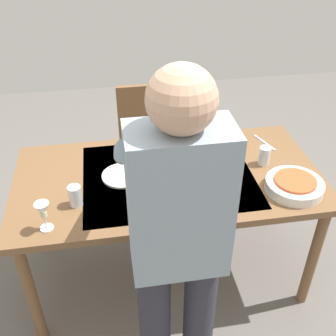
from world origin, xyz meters
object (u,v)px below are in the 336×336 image
Objects in this scene: wine_bottle at (165,129)px; water_cup_near_right at (75,196)px; serving_bowl_pasta at (294,185)px; person_server at (178,243)px; wine_glass_right at (149,183)px; dining_table at (168,187)px; wine_glass_left at (43,212)px; water_cup_near_left at (264,156)px; dinner_plate_near at (225,154)px; chair_near at (147,139)px; dinner_plate_far at (123,175)px; water_cup_far_left at (190,143)px.

water_cup_near_right is at bearing 42.33° from wine_bottle.
person_server is at bearing 32.75° from serving_bowl_pasta.
dining_table is at bearing -123.97° from wine_glass_right.
wine_bottle reaches higher than wine_glass_left.
wine_glass_left is at bearing 43.78° from wine_bottle.
water_cup_near_left reaches higher than dinner_plate_near.
chair_near is 0.62m from wine_bottle.
wine_bottle is at bearing -96.26° from person_server.
wine_bottle is 1.29× the size of dinner_plate_far.
dinner_plate_far is at bearing 11.16° from dinner_plate_near.
dining_table is at bearing -153.01° from wine_glass_left.
wine_glass_left and wine_glass_right have the same top height.
wine_glass_right is 1.38× the size of water_cup_near_right.
serving_bowl_pasta is at bearing 176.46° from water_cup_near_right.
person_server reaches higher than water_cup_near_right.
person_server is 15.53× the size of water_cup_near_left.
dining_table is 0.73m from wine_glass_left.
dinner_plate_far is (0.61, 0.12, 0.00)m from dinner_plate_near.
dining_table is at bearing 83.97° from wine_bottle.
person_server is at bearing 75.00° from water_cup_far_left.
chair_near is 3.07× the size of wine_bottle.
wine_glass_right is 1.39× the size of water_cup_near_left.
water_cup_near_left is 0.44m from water_cup_far_left.
serving_bowl_pasta is (-0.75, 0.05, -0.07)m from wine_glass_right.
wine_bottle reaches higher than dining_table.
wine_glass_right reaches higher than chair_near.
dinner_plate_far is (0.25, -0.03, 0.08)m from dining_table.
wine_glass_right is (-0.50, -0.14, 0.00)m from wine_glass_left.
wine_bottle is (-0.11, -1.00, -0.07)m from person_server.
wine_bottle is at bearing -29.02° from water_cup_near_left.
dinner_plate_near is (-0.37, -0.15, 0.08)m from dining_table.
chair_near is at bearing -118.05° from wine_glass_left.
wine_glass_left is (0.63, 0.32, 0.18)m from dining_table.
wine_glass_left is 0.66× the size of dinner_plate_far.
wine_glass_right is at bearing 16.83° from water_cup_near_left.
wine_bottle is 2.72× the size of water_cup_near_left.
dining_table is 0.83m from chair_near.
wine_glass_right is at bearing -3.97° from serving_bowl_pasta.
dining_table is 0.41m from dinner_plate_near.
water_cup_near_left is 0.47× the size of dinner_plate_far.
water_cup_near_right is (0.53, 0.48, -0.06)m from wine_bottle.
serving_bowl_pasta is 1.30× the size of dinner_plate_far.
water_cup_near_left is 1.07m from water_cup_near_right.
chair_near is at bearing -91.98° from person_server.
chair_near is 6.03× the size of wine_glass_right.
person_server is at bearing 83.74° from wine_bottle.
person_server is 0.85m from serving_bowl_pasta.
wine_glass_left is 1.39× the size of water_cup_near_left.
wine_bottle reaches higher than dinner_plate_near.
person_server is 0.67m from wine_glass_left.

